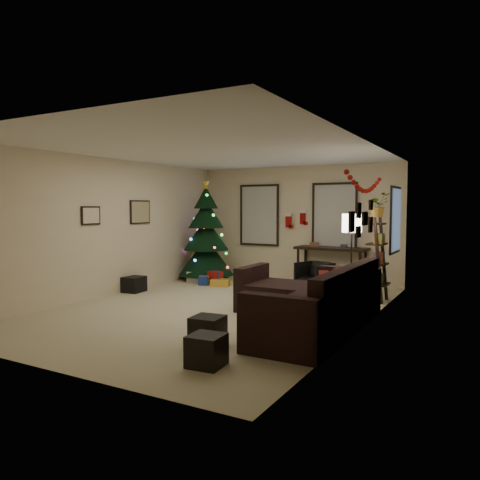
# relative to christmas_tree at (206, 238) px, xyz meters

# --- Properties ---
(floor) EXTENTS (7.00, 7.00, 0.00)m
(floor) POSITION_rel_christmas_tree_xyz_m (1.92, -2.55, -1.01)
(floor) COLOR beige
(floor) RESTS_ON ground
(ceiling) EXTENTS (7.00, 7.00, 0.00)m
(ceiling) POSITION_rel_christmas_tree_xyz_m (1.92, -2.55, 1.69)
(ceiling) COLOR white
(ceiling) RESTS_ON floor
(wall_back) EXTENTS (5.00, 0.00, 5.00)m
(wall_back) POSITION_rel_christmas_tree_xyz_m (1.92, 0.95, 0.34)
(wall_back) COLOR beige
(wall_back) RESTS_ON floor
(wall_front) EXTENTS (5.00, 0.00, 5.00)m
(wall_front) POSITION_rel_christmas_tree_xyz_m (1.92, -6.05, 0.34)
(wall_front) COLOR beige
(wall_front) RESTS_ON floor
(wall_left) EXTENTS (0.00, 7.00, 7.00)m
(wall_left) POSITION_rel_christmas_tree_xyz_m (-0.58, -2.55, 0.34)
(wall_left) COLOR beige
(wall_left) RESTS_ON floor
(wall_right) EXTENTS (0.00, 7.00, 7.00)m
(wall_right) POSITION_rel_christmas_tree_xyz_m (4.42, -2.55, 0.34)
(wall_right) COLOR beige
(wall_right) RESTS_ON floor
(window_back_left) EXTENTS (1.05, 0.06, 1.50)m
(window_back_left) POSITION_rel_christmas_tree_xyz_m (0.97, 0.92, 0.54)
(window_back_left) COLOR #728CB2
(window_back_left) RESTS_ON wall_back
(window_back_right) EXTENTS (1.05, 0.06, 1.50)m
(window_back_right) POSITION_rel_christmas_tree_xyz_m (2.87, 0.92, 0.54)
(window_back_right) COLOR #728CB2
(window_back_right) RESTS_ON wall_back
(window_right_wall) EXTENTS (0.06, 0.90, 1.30)m
(window_right_wall) POSITION_rel_christmas_tree_xyz_m (4.39, -0.00, 0.49)
(window_right_wall) COLOR #728CB2
(window_right_wall) RESTS_ON wall_right
(christmas_tree) EXTENTS (1.31, 1.31, 2.44)m
(christmas_tree) POSITION_rel_christmas_tree_xyz_m (0.00, 0.00, 0.00)
(christmas_tree) COLOR black
(christmas_tree) RESTS_ON floor
(presents) EXTENTS (1.23, 0.89, 0.30)m
(presents) POSITION_rel_christmas_tree_xyz_m (0.31, -0.42, -0.89)
(presents) COLOR silver
(presents) RESTS_ON floor
(sofa) EXTENTS (2.13, 3.08, 0.93)m
(sofa) POSITION_rel_christmas_tree_xyz_m (3.72, -2.86, -0.70)
(sofa) COLOR black
(sofa) RESTS_ON floor
(pillow_red_a) EXTENTS (0.30, 0.50, 0.48)m
(pillow_red_a) POSITION_rel_christmas_tree_xyz_m (4.13, -3.46, -0.37)
(pillow_red_a) COLOR maroon
(pillow_red_a) RESTS_ON sofa
(pillow_red_b) EXTENTS (0.18, 0.45, 0.44)m
(pillow_red_b) POSITION_rel_christmas_tree_xyz_m (4.13, -2.62, -0.37)
(pillow_red_b) COLOR maroon
(pillow_red_b) RESTS_ON sofa
(pillow_cream) EXTENTS (0.19, 0.42, 0.40)m
(pillow_cream) POSITION_rel_christmas_tree_xyz_m (4.13, -2.19, -0.38)
(pillow_cream) COLOR beige
(pillow_cream) RESTS_ON sofa
(ottoman_near) EXTENTS (0.42, 0.42, 0.36)m
(ottoman_near) POSITION_rel_christmas_tree_xyz_m (2.94, -4.44, -0.83)
(ottoman_near) COLOR black
(ottoman_near) RESTS_ON floor
(ottoman_far) EXTENTS (0.40, 0.40, 0.35)m
(ottoman_far) POSITION_rel_christmas_tree_xyz_m (3.36, -5.12, -0.84)
(ottoman_far) COLOR black
(ottoman_far) RESTS_ON floor
(desk) EXTENTS (1.59, 0.57, 0.86)m
(desk) POSITION_rel_christmas_tree_xyz_m (2.89, 0.67, -0.25)
(desk) COLOR black
(desk) RESTS_ON floor
(desk_chair) EXTENTS (0.73, 0.71, 0.59)m
(desk_chair) POSITION_rel_christmas_tree_xyz_m (2.73, 0.02, -0.71)
(desk_chair) COLOR black
(desk_chair) RESTS_ON floor
(bookshelf) EXTENTS (0.30, 0.50, 1.67)m
(bookshelf) POSITION_rel_christmas_tree_xyz_m (4.22, -0.62, -0.20)
(bookshelf) COLOR black
(bookshelf) RESTS_ON floor
(potted_plant) EXTENTS (0.66, 0.67, 0.57)m
(potted_plant) POSITION_rel_christmas_tree_xyz_m (4.22, -0.84, 0.84)
(potted_plant) COLOR #4C4C4C
(potted_plant) RESTS_ON bookshelf
(floor_lamp) EXTENTS (0.34, 0.34, 1.63)m
(floor_lamp) POSITION_rel_christmas_tree_xyz_m (3.87, -1.23, 0.35)
(floor_lamp) COLOR black
(floor_lamp) RESTS_ON floor
(art_map) EXTENTS (0.04, 0.60, 0.50)m
(art_map) POSITION_rel_christmas_tree_xyz_m (-0.56, -1.70, 0.63)
(art_map) COLOR black
(art_map) RESTS_ON wall_left
(art_abstract) EXTENTS (0.04, 0.45, 0.35)m
(art_abstract) POSITION_rel_christmas_tree_xyz_m (-0.56, -3.07, 0.58)
(art_abstract) COLOR black
(art_abstract) RESTS_ON wall_left
(gallery) EXTENTS (0.03, 1.25, 0.54)m
(gallery) POSITION_rel_christmas_tree_xyz_m (4.40, -2.63, 0.56)
(gallery) COLOR black
(gallery) RESTS_ON wall_right
(garland) EXTENTS (0.08, 1.90, 0.30)m
(garland) POSITION_rel_christmas_tree_xyz_m (4.37, -2.38, 1.09)
(garland) COLOR #A5140C
(garland) RESTS_ON wall_right
(stocking_left) EXTENTS (0.20, 0.05, 0.36)m
(stocking_left) POSITION_rel_christmas_tree_xyz_m (1.78, 0.85, 0.43)
(stocking_left) COLOR #990F0C
(stocking_left) RESTS_ON wall_back
(stocking_right) EXTENTS (0.20, 0.05, 0.36)m
(stocking_right) POSITION_rel_christmas_tree_xyz_m (2.11, 0.94, 0.51)
(stocking_right) COLOR #990F0C
(stocking_right) RESTS_ON wall_back
(storage_bin) EXTENTS (0.67, 0.48, 0.32)m
(storage_bin) POSITION_rel_christmas_tree_xyz_m (-0.55, -2.09, -0.85)
(storage_bin) COLOR black
(storage_bin) RESTS_ON floor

